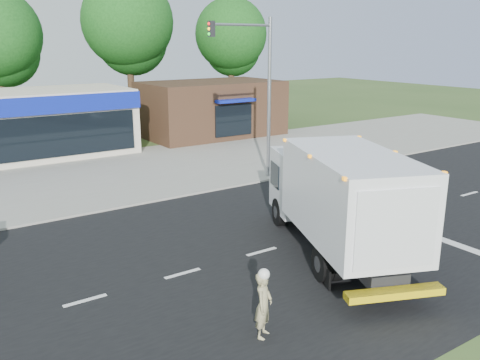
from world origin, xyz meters
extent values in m
plane|color=#385123|center=(0.00, 0.00, 0.00)|extent=(120.00, 120.00, 0.00)
cube|color=black|center=(0.00, 0.00, 0.00)|extent=(60.00, 14.00, 0.02)
cube|color=gray|center=(0.00, 8.20, 0.06)|extent=(60.00, 2.40, 0.12)
cube|color=gray|center=(0.00, 14.00, 0.01)|extent=(60.00, 9.00, 0.02)
cube|color=silver|center=(-9.00, 0.00, 0.02)|extent=(1.20, 0.15, 0.01)
cube|color=silver|center=(-6.00, 0.00, 0.02)|extent=(1.20, 0.15, 0.01)
cube|color=silver|center=(-3.00, 0.00, 0.02)|extent=(1.20, 0.15, 0.01)
cube|color=silver|center=(0.00, 0.00, 0.02)|extent=(1.20, 0.15, 0.01)
cube|color=silver|center=(3.00, 0.00, 0.02)|extent=(1.20, 0.15, 0.01)
cube|color=silver|center=(6.00, 0.00, 0.02)|extent=(1.20, 0.15, 0.01)
cube|color=silver|center=(9.00, 0.00, 0.02)|extent=(1.20, 0.15, 0.01)
cube|color=silver|center=(3.00, -3.00, 0.02)|extent=(0.40, 7.00, 0.01)
cube|color=black|center=(-1.43, -2.40, 0.78)|extent=(3.14, 5.58, 0.39)
cube|color=silver|center=(0.07, 1.26, 1.73)|extent=(3.06, 2.97, 2.34)
cube|color=black|center=(0.47, 2.24, 1.95)|extent=(2.02, 0.96, 1.00)
cube|color=white|center=(-1.43, -2.40, 2.34)|extent=(4.59, 6.17, 2.62)
cube|color=silver|center=(-2.49, -5.00, 2.28)|extent=(2.09, 0.91, 2.12)
cube|color=yellow|center=(-2.57, -5.19, 0.61)|extent=(2.62, 1.38, 0.20)
cube|color=orange|center=(-1.43, -2.40, 3.62)|extent=(4.54, 5.98, 0.09)
cylinder|color=black|center=(-0.89, 1.71, 0.53)|extent=(0.72, 1.12, 1.07)
cylinder|color=black|center=(1.07, 0.91, 0.53)|extent=(0.72, 1.12, 1.07)
cylinder|color=black|center=(-2.76, -2.70, 0.53)|extent=(0.72, 1.12, 1.07)
cylinder|color=black|center=(-0.69, -3.55, 0.53)|extent=(0.72, 1.12, 1.07)
imported|color=tan|center=(-5.97, -4.10, 0.83)|extent=(0.72, 0.68, 1.66)
sphere|color=white|center=(-5.97, -4.10, 1.63)|extent=(0.28, 0.28, 0.28)
cube|color=#382316|center=(7.00, 20.00, 2.00)|extent=(10.00, 6.00, 4.00)
cube|color=#0D1E98|center=(7.00, 16.90, 2.90)|extent=(3.00, 1.20, 0.20)
cube|color=black|center=(7.00, 16.95, 1.50)|extent=(3.00, 0.12, 2.20)
cylinder|color=gray|center=(3.00, 7.60, 4.00)|extent=(0.18, 0.18, 8.00)
cylinder|color=gray|center=(1.30, 7.60, 7.60)|extent=(3.40, 0.12, 0.12)
cube|color=black|center=(-0.30, 7.60, 7.40)|extent=(0.25, 0.25, 0.70)
cylinder|color=#332114|center=(-6.00, 28.00, 3.43)|extent=(0.56, 0.56, 6.86)
sphere|color=#144614|center=(-5.50, 28.50, 6.08)|extent=(5.10, 5.10, 5.10)
cylinder|color=#332114|center=(4.00, 28.00, 3.92)|extent=(0.56, 0.56, 7.84)
sphere|color=#144614|center=(4.00, 28.00, 8.40)|extent=(7.39, 7.39, 7.39)
sphere|color=#144614|center=(4.50, 28.50, 6.94)|extent=(5.82, 5.82, 5.82)
cylinder|color=#332114|center=(14.00, 28.00, 3.50)|extent=(0.56, 0.56, 7.00)
sphere|color=#144614|center=(14.00, 28.00, 7.50)|extent=(6.60, 6.60, 6.60)
sphere|color=#144614|center=(14.50, 28.50, 6.20)|extent=(5.20, 5.20, 5.20)
camera|label=1|loc=(-12.48, -12.75, 6.88)|focal=38.00mm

